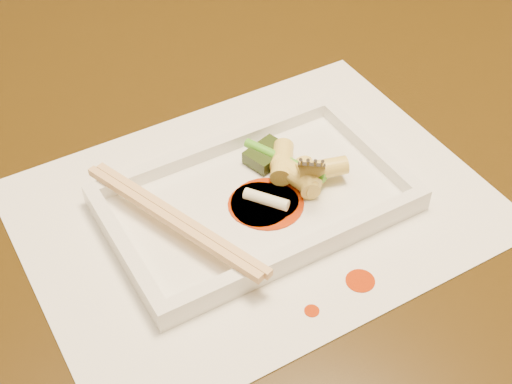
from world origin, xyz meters
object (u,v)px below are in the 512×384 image
placemat (256,207)px  table (203,230)px  chopstick_a (170,221)px  fork (316,97)px  plate_base (256,203)px

placemat → table: bearing=100.2°
chopstick_a → fork: fork is taller
plate_base → chopstick_a: chopstick_a is taller
table → plate_base: size_ratio=5.38×
placemat → fork: bearing=14.4°
table → plate_base: (0.02, -0.09, 0.11)m
table → fork: size_ratio=10.00×
placemat → plate_base: (0.00, 0.00, 0.00)m
plate_base → chopstick_a: (-0.08, 0.00, 0.02)m
placemat → fork: 0.11m
plate_base → chopstick_a: 0.08m
placemat → chopstick_a: 0.09m
chopstick_a → fork: size_ratio=1.38×
placemat → chopstick_a: size_ratio=2.07×
table → plate_base: bearing=-79.8°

